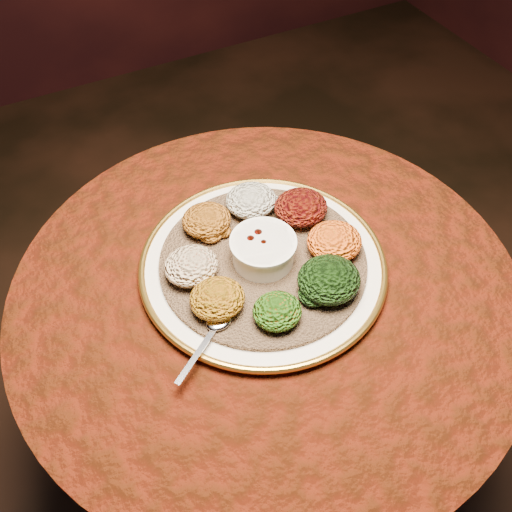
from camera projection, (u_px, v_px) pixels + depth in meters
name	position (u px, v px, depth m)	size (l,w,h in m)	color
table	(266.00, 336.00, 1.20)	(0.96, 0.96, 0.73)	black
platter	(263.00, 264.00, 1.08)	(0.52, 0.52, 0.02)	white
injera	(263.00, 261.00, 1.07)	(0.39, 0.39, 0.01)	#8A6545
stew_bowl	(263.00, 249.00, 1.05)	(0.12, 0.12, 0.05)	white
spoon	(215.00, 327.00, 0.96)	(0.13, 0.10, 0.01)	silver
portion_ayib	(251.00, 200.00, 1.14)	(0.10, 0.10, 0.05)	beige
portion_kitfo	(301.00, 207.00, 1.12)	(0.11, 0.10, 0.05)	black
portion_tikil	(334.00, 241.00, 1.06)	(0.10, 0.10, 0.05)	#A2630D
portion_gomen	(329.00, 280.00, 1.00)	(0.11, 0.11, 0.05)	black
portion_mixveg	(277.00, 311.00, 0.97)	(0.09, 0.08, 0.04)	#AA430A
portion_kik	(217.00, 299.00, 0.98)	(0.10, 0.09, 0.05)	#A45D0E
portion_timatim	(191.00, 266.00, 1.03)	(0.10, 0.09, 0.05)	maroon
portion_shiro	(206.00, 220.00, 1.10)	(0.10, 0.09, 0.05)	#9D5313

